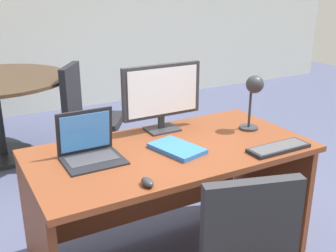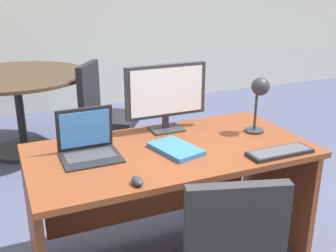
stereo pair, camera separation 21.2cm
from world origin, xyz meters
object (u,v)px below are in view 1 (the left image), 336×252
laptop (89,144)px  desk (167,181)px  monitor (162,93)px  mouse (147,182)px  keyboard (279,148)px  desk_lamp (254,91)px  book (177,148)px  meeting_chair_near (90,124)px

laptop → desk: bearing=-7.1°
laptop → monitor: bearing=18.3°
mouse → laptop: bearing=106.1°
keyboard → desk_lamp: bearing=76.9°
desk → mouse: 0.56m
desk → book: size_ratio=4.70×
mouse → desk_lamp: 1.00m
desk → keyboard: (0.51, -0.36, 0.24)m
laptop → keyboard: 1.05m
keyboard → mouse: 0.83m
desk → meeting_chair_near: bearing=87.8°
keyboard → mouse: mouse is taller
monitor → meeting_chair_near: bearing=91.3°
monitor → desk_lamp: (0.49, -0.27, 0.01)m
desk → mouse: mouse is taller
monitor → keyboard: size_ratio=1.40×
book → meeting_chair_near: bearing=88.3°
desk_lamp → keyboard: bearing=-103.1°
laptop → mouse: bearing=-73.9°
desk → desk_lamp: desk_lamp is taller
laptop → book: bearing=-18.4°
mouse → meeting_chair_near: 2.08m
mouse → desk_lamp: bearing=21.1°
monitor → desk_lamp: monitor is taller
keyboard → monitor: bearing=125.1°
desk → laptop: (-0.45, 0.06, 0.30)m
laptop → desk_lamp: bearing=-5.1°
keyboard → desk: bearing=144.7°
monitor → keyboard: 0.76m
laptop → meeting_chair_near: bearing=72.1°
desk_lamp → book: bearing=-174.2°
keyboard → desk_lamp: size_ratio=1.06×
monitor → desk_lamp: size_ratio=1.48×
desk → laptop: laptop is taller
desk_lamp → laptop: bearing=174.9°
desk_lamp → book: 0.63m
monitor → book: monitor is taller
keyboard → desk_lamp: desk_lamp is taller
monitor → laptop: size_ratio=1.70×
book → keyboard: bearing=-27.9°
monitor → laptop: monitor is taller
desk_lamp → book: desk_lamp is taller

